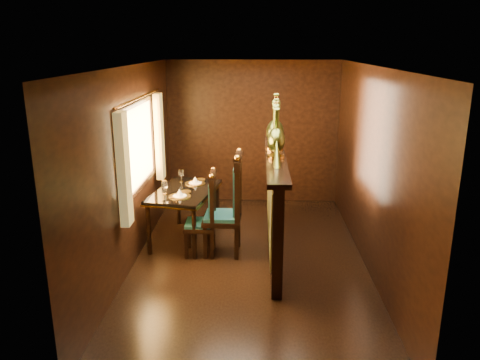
{
  "coord_description": "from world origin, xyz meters",
  "views": [
    {
      "loc": [
        0.1,
        -5.66,
        2.75
      ],
      "look_at": [
        -0.14,
        0.41,
        0.98
      ],
      "focal_mm": 35.0,
      "sensor_mm": 36.0,
      "label": 1
    }
  ],
  "objects_px": {
    "chair_left": "(232,201)",
    "peacock_right": "(275,121)",
    "chair_right": "(208,211)",
    "peacock_left": "(276,129)",
    "dining_table": "(185,195)"
  },
  "relations": [
    {
      "from": "chair_left",
      "to": "peacock_left",
      "type": "height_order",
      "value": "peacock_left"
    },
    {
      "from": "chair_right",
      "to": "peacock_right",
      "type": "distance_m",
      "value": 1.5
    },
    {
      "from": "peacock_right",
      "to": "chair_right",
      "type": "bearing_deg",
      "value": -154.82
    },
    {
      "from": "chair_left",
      "to": "peacock_right",
      "type": "xyz_separation_m",
      "value": [
        0.57,
        0.38,
        1.01
      ]
    },
    {
      "from": "peacock_right",
      "to": "peacock_left",
      "type": "bearing_deg",
      "value": -90.0
    },
    {
      "from": "chair_right",
      "to": "peacock_left",
      "type": "xyz_separation_m",
      "value": [
        0.89,
        -0.05,
        1.11
      ]
    },
    {
      "from": "chair_left",
      "to": "dining_table",
      "type": "bearing_deg",
      "value": 150.16
    },
    {
      "from": "chair_right",
      "to": "peacock_left",
      "type": "height_order",
      "value": "peacock_left"
    },
    {
      "from": "chair_left",
      "to": "peacock_left",
      "type": "distance_m",
      "value": 1.14
    },
    {
      "from": "peacock_left",
      "to": "peacock_right",
      "type": "distance_m",
      "value": 0.47
    },
    {
      "from": "peacock_left",
      "to": "peacock_right",
      "type": "xyz_separation_m",
      "value": [
        0.0,
        0.47,
        0.03
      ]
    },
    {
      "from": "chair_right",
      "to": "peacock_left",
      "type": "relative_size",
      "value": 1.6
    },
    {
      "from": "chair_left",
      "to": "peacock_right",
      "type": "height_order",
      "value": "peacock_right"
    },
    {
      "from": "chair_left",
      "to": "peacock_right",
      "type": "distance_m",
      "value": 1.22
    },
    {
      "from": "chair_left",
      "to": "chair_right",
      "type": "height_order",
      "value": "chair_left"
    }
  ]
}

